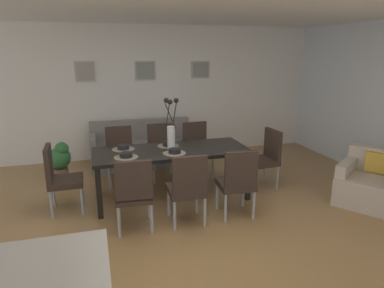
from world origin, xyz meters
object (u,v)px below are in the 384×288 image
(dining_chair_head_east, at_px, (266,155))
(bowl_near_right, at_px, (123,147))
(dining_chair_far_left, at_px, (188,186))
(dining_table, at_px, (171,154))
(dining_chair_mid_left, at_px, (238,180))
(potted_plant, at_px, (60,160))
(framed_picture_center, at_px, (145,71))
(bowl_near_left, at_px, (126,155))
(armchair, at_px, (371,184))
(dining_chair_head_west, at_px, (59,176))
(bowl_far_left, at_px, (174,151))
(dining_chair_near_left, at_px, (134,191))
(framed_picture_right, at_px, (200,70))
(bowl_far_right, at_px, (168,143))
(sofa, at_px, (143,149))
(framed_picture_left, at_px, (85,72))
(centerpiece_vase, at_px, (171,130))
(dining_chair_mid_right, at_px, (197,147))
(dining_chair_far_right, at_px, (162,149))
(dining_chair_near_right, at_px, (120,152))

(dining_chair_head_east, bearing_deg, bowl_near_right, 175.63)
(dining_chair_far_left, distance_m, bowl_near_right, 1.27)
(dining_table, relative_size, dining_chair_mid_left, 2.39)
(potted_plant, bearing_deg, framed_picture_center, 32.78)
(bowl_near_left, distance_m, armchair, 3.46)
(dining_chair_head_west, relative_size, bowl_far_left, 5.41)
(armchair, bearing_deg, dining_chair_near_left, 177.69)
(framed_picture_right, bearing_deg, bowl_near_right, -131.55)
(bowl_far_right, xyz_separation_m, framed_picture_center, (0.00, 2.02, 0.95))
(bowl_far_left, bearing_deg, dining_chair_head_west, 173.55)
(dining_chair_mid_left, height_order, armchair, dining_chair_mid_left)
(armchair, bearing_deg, potted_plant, 153.51)
(dining_chair_head_east, height_order, sofa, dining_chair_head_east)
(framed_picture_center, distance_m, framed_picture_right, 1.13)
(dining_chair_head_west, height_order, potted_plant, dining_chair_head_west)
(dining_table, xyz_separation_m, framed_picture_left, (-1.13, 2.22, 1.06))
(dining_chair_head_west, xyz_separation_m, bowl_far_right, (1.53, 0.23, 0.27))
(centerpiece_vase, xyz_separation_m, bowl_near_left, (-0.66, -0.20, -0.24))
(dining_chair_head_east, distance_m, potted_plant, 3.36)
(dining_chair_near_left, relative_size, potted_plant, 1.37)
(framed_picture_center, bearing_deg, armchair, -49.96)
(dining_chair_mid_right, bearing_deg, centerpiece_vase, -127.40)
(dining_chair_far_right, height_order, framed_picture_right, framed_picture_right)
(dining_chair_near_left, height_order, centerpiece_vase, centerpiece_vase)
(bowl_far_right, xyz_separation_m, sofa, (-0.16, 1.54, -0.50))
(dining_chair_head_east, bearing_deg, sofa, 134.86)
(dining_chair_near_left, xyz_separation_m, framed_picture_left, (-0.49, 3.05, 1.22))
(dining_chair_near_left, relative_size, dining_chair_far_left, 1.00)
(dining_chair_head_west, height_order, framed_picture_right, framed_picture_right)
(dining_chair_mid_left, xyz_separation_m, sofa, (-0.84, 2.57, -0.23))
(dining_chair_near_left, relative_size, bowl_far_left, 5.41)
(dining_table, distance_m, framed_picture_left, 2.71)
(dining_chair_near_right, relative_size, dining_chair_mid_left, 1.00)
(bowl_near_left, bearing_deg, potted_plant, 124.91)
(dining_chair_mid_right, bearing_deg, dining_chair_far_right, 175.60)
(bowl_far_left, bearing_deg, dining_chair_mid_left, -42.61)
(centerpiece_vase, relative_size, framed_picture_left, 1.92)
(centerpiece_vase, bearing_deg, dining_chair_head_west, -178.96)
(centerpiece_vase, xyz_separation_m, framed_picture_left, (-1.13, 2.22, 0.71))
(sofa, bearing_deg, dining_chair_mid_right, -48.48)
(dining_chair_mid_left, relative_size, bowl_far_left, 5.41)
(bowl_near_left, relative_size, framed_picture_right, 0.44)
(dining_chair_far_left, height_order, dining_chair_mid_left, same)
(dining_chair_mid_right, relative_size, bowl_far_right, 5.41)
(dining_chair_head_east, height_order, potted_plant, dining_chair_head_east)
(dining_chair_far_left, bearing_deg, potted_plant, 128.95)
(dining_chair_near_right, bearing_deg, dining_chair_far_right, 2.89)
(dining_chair_head_east, distance_m, framed_picture_right, 2.54)
(dining_chair_near_right, distance_m, sofa, 1.05)
(dining_chair_mid_left, height_order, bowl_far_right, dining_chair_mid_left)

